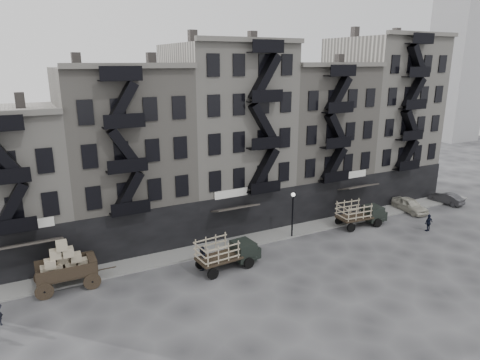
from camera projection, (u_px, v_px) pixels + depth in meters
name	position (u px, v px, depth m)	size (l,w,h in m)	color
ground	(279.00, 255.00, 35.38)	(140.00, 140.00, 0.00)	#38383A
sidewalk	(257.00, 238.00, 38.56)	(55.00, 2.50, 0.15)	slate
building_midwest	(124.00, 156.00, 37.29)	(10.00, 11.35, 16.20)	gray
building_center	(227.00, 136.00, 41.47)	(10.00, 11.35, 18.20)	#A29E95
building_mideast	(310.00, 138.00, 46.20)	(10.00, 11.35, 16.20)	gray
building_east	(380.00, 118.00, 50.24)	(10.00, 11.35, 19.20)	#A29E95
lamp_post	(293.00, 209.00, 38.18)	(0.36, 0.36, 4.28)	black
wagon	(63.00, 261.00, 29.80)	(4.33, 2.38, 3.63)	black
stake_truck_west	(227.00, 251.00, 32.85)	(5.24, 2.49, 2.56)	black
stake_truck_east	(361.00, 212.00, 41.32)	(5.15, 2.44, 2.52)	black
car_east	(410.00, 205.00, 45.45)	(1.72, 4.28, 1.46)	#B2AFA0
car_far	(446.00, 198.00, 48.06)	(1.30, 3.73, 1.23)	#28282B
pedestrian_mid	(202.00, 258.00, 32.70)	(0.93, 0.73, 1.92)	black
policeman	(429.00, 223.00, 40.21)	(0.98, 0.41, 1.67)	black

